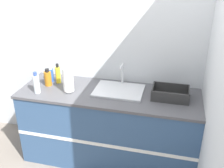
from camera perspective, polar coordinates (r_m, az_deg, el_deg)
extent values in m
cube|color=silver|center=(3.01, 1.12, 8.30)|extent=(4.36, 0.06, 2.60)
cube|color=silver|center=(2.63, 21.21, 3.96)|extent=(0.06, 2.66, 2.60)
cube|color=#33517A|center=(3.08, -0.54, -9.40)|extent=(1.96, 0.66, 0.85)
cube|color=white|center=(2.83, -2.24, -13.05)|extent=(1.96, 0.01, 0.04)
cube|color=#4C4C51|center=(2.85, -0.58, -2.10)|extent=(1.98, 0.68, 0.03)
cube|color=silver|center=(2.87, 1.51, -1.41)|extent=(0.53, 0.40, 0.02)
cylinder|color=silver|center=(2.97, 2.29, 2.24)|extent=(0.02, 0.02, 0.23)
cylinder|color=silver|center=(2.86, 2.03, 3.79)|extent=(0.02, 0.15, 0.02)
cylinder|color=#4C4C51|center=(2.90, -9.33, -1.51)|extent=(0.09, 0.09, 0.01)
cylinder|color=white|center=(2.84, -9.52, 0.97)|extent=(0.11, 0.11, 0.27)
cube|color=#2D2D2D|center=(2.80, 12.50, -2.86)|extent=(0.38, 0.25, 0.01)
cube|color=#2D2D2D|center=(2.66, 12.50, -2.95)|extent=(0.38, 0.01, 0.10)
cube|color=#2D2D2D|center=(2.88, 12.72, -0.73)|extent=(0.38, 0.01, 0.10)
cube|color=#2D2D2D|center=(2.78, 8.84, -1.40)|extent=(0.01, 0.25, 0.10)
cube|color=#2D2D2D|center=(2.78, 16.39, -2.18)|extent=(0.01, 0.25, 0.10)
cylinder|color=silver|center=(2.91, -16.12, -0.07)|extent=(0.07, 0.07, 0.20)
cylinder|color=#334C9E|center=(2.87, -16.41, 2.11)|extent=(0.04, 0.04, 0.04)
cylinder|color=yellow|center=(3.10, -11.65, 1.92)|extent=(0.06, 0.06, 0.19)
cylinder|color=black|center=(3.05, -11.84, 3.94)|extent=(0.03, 0.03, 0.04)
cylinder|color=#B26B19|center=(3.06, -13.79, 1.15)|extent=(0.08, 0.08, 0.16)
cylinder|color=black|center=(3.03, -13.98, 2.88)|extent=(0.04, 0.04, 0.04)
cylinder|color=#2D56B7|center=(3.17, -13.20, 1.87)|extent=(0.07, 0.07, 0.15)
cylinder|color=silver|center=(3.13, -13.36, 3.41)|extent=(0.04, 0.04, 0.03)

